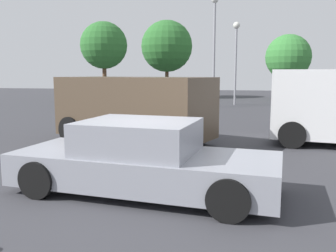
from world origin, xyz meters
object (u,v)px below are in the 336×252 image
Objects in this scene: sedan_foreground at (143,160)px; light_post_far at (214,33)px; pedestrian at (96,100)px; suv_dark at (134,107)px; light_post_near at (236,48)px.

light_post_far is at bearing 96.66° from sedan_foreground.
suv_dark is at bearing 141.82° from pedestrian.
light_post_far is (1.29, 12.44, 3.44)m from suv_dark.
light_post_far reaches higher than light_post_near.
sedan_foreground is at bearing -93.30° from light_post_near.
light_post_near is 2.42m from light_post_far.
light_post_far reaches higher than pedestrian.
light_post_far is (-0.19, 16.75, 3.94)m from sedan_foreground.
light_post_far is at bearing -100.07° from pedestrian.
suv_dark is 2.93× the size of pedestrian.
light_post_near is at bearing 92.71° from sedan_foreground.
light_post_near is 0.80× the size of light_post_far.
suv_dark reaches higher than sedan_foreground.
sedan_foreground is at bearing 127.99° from suv_dark.
sedan_foreground is 18.96m from light_post_near.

